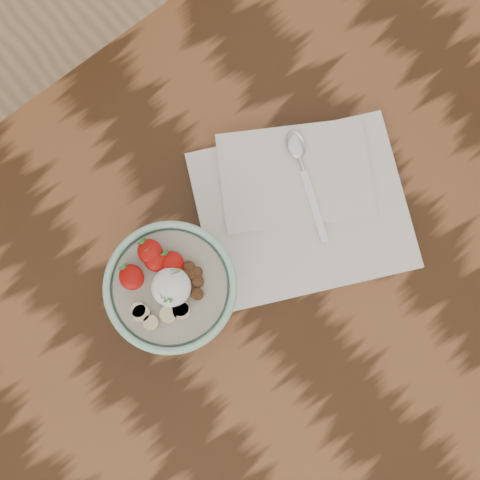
% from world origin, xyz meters
% --- Properties ---
extents(table, '(1.60, 0.90, 0.75)m').
position_xyz_m(table, '(0.00, 0.00, 0.66)').
color(table, '#341D0D').
rests_on(table, ground).
extents(breakfast_bowl, '(0.17, 0.17, 0.11)m').
position_xyz_m(breakfast_bowl, '(-0.10, 0.10, 0.81)').
color(breakfast_bowl, '#9BD1B9').
rests_on(breakfast_bowl, table).
extents(napkin, '(0.36, 0.33, 0.02)m').
position_xyz_m(napkin, '(0.11, 0.09, 0.76)').
color(napkin, white).
rests_on(napkin, table).
extents(spoon, '(0.08, 0.16, 0.01)m').
position_xyz_m(spoon, '(0.15, 0.13, 0.77)').
color(spoon, silver).
rests_on(spoon, napkin).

